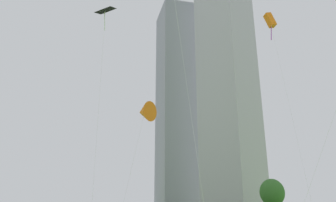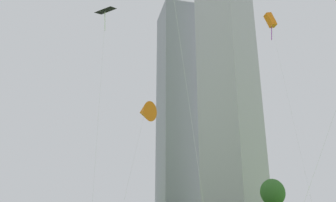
{
  "view_description": "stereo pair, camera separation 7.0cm",
  "coord_description": "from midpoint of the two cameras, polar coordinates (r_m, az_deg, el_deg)",
  "views": [
    {
      "loc": [
        -10.11,
        -16.12,
        1.95
      ],
      "look_at": [
        -0.85,
        9.65,
        11.5
      ],
      "focal_mm": 36.55,
      "sensor_mm": 36.0,
      "label": 1
    },
    {
      "loc": [
        -10.05,
        -16.14,
        1.95
      ],
      "look_at": [
        -0.85,
        9.65,
        11.5
      ],
      "focal_mm": 36.55,
      "sensor_mm": 36.0,
      "label": 2
    }
  ],
  "objects": [
    {
      "name": "distant_highrise_1",
      "position": [
        168.52,
        1.21,
        -1.02
      ],
      "size": [
        17.68,
        23.03,
        109.15
      ],
      "primitive_type": "cube",
      "rotation": [
        0.0,
        0.0,
        -0.1
      ],
      "color": "gray",
      "rests_on": "ground"
    },
    {
      "name": "park_tree_0",
      "position": [
        57.53,
        16.94,
        -14.43
      ],
      "size": [
        3.84,
        3.84,
        8.09
      ],
      "color": "brown",
      "rests_on": "ground"
    },
    {
      "name": "distant_highrise_0",
      "position": [
        148.45,
        9.85,
        1.77
      ],
      "size": [
        20.78,
        26.31,
        108.8
      ],
      "primitive_type": "cube",
      "rotation": [
        0.0,
        0.0,
        0.28
      ],
      "color": "#A8A8AD",
      "rests_on": "ground"
    },
    {
      "name": "kite_flying_1",
      "position": [
        35.37,
        -3.95,
        -1.83
      ],
      "size": [
        5.18,
        7.25,
        13.61
      ],
      "color": "silver",
      "rests_on": "ground"
    },
    {
      "name": "kite_flying_4",
      "position": [
        45.47,
        -10.48,
        14.42
      ],
      "size": [
        2.74,
        6.27,
        27.87
      ],
      "color": "silver",
      "rests_on": "ground"
    },
    {
      "name": "kite_flying_3",
      "position": [
        54.25,
        16.62,
        12.73
      ],
      "size": [
        4.36,
        8.7,
        31.25
      ],
      "color": "silver",
      "rests_on": "ground"
    }
  ]
}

